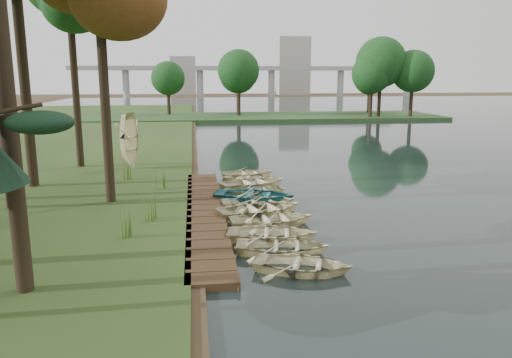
{
  "coord_description": "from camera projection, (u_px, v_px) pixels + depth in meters",
  "views": [
    {
      "loc": [
        -2.01,
        -21.18,
        6.06
      ],
      "look_at": [
        0.61,
        -0.18,
        1.65
      ],
      "focal_mm": 35.0,
      "sensor_mm": 36.0,
      "label": 1
    }
  ],
  "objects": [
    {
      "name": "rowboat_3",
      "position": [
        272.0,
        217.0,
        20.25
      ],
      "size": [
        3.7,
        2.81,
        0.72
      ],
      "primitive_type": "imported",
      "rotation": [
        0.0,
        0.0,
        1.67
      ],
      "color": "beige",
      "rests_on": "water"
    },
    {
      "name": "reeds_3",
      "position": [
        161.0,
        179.0,
        25.71
      ],
      "size": [
        0.6,
        0.6,
        1.03
      ],
      "primitive_type": "cone",
      "color": "#3F661E",
      "rests_on": "bank"
    },
    {
      "name": "stored_rowboat",
      "position": [
        131.0,
        163.0,
        31.41
      ],
      "size": [
        4.22,
        3.73,
        0.73
      ],
      "primitive_type": "imported",
      "rotation": [
        3.14,
        0.0,
        1.15
      ],
      "color": "beige",
      "rests_on": "bank"
    },
    {
      "name": "rowboat_7",
      "position": [
        255.0,
        189.0,
        25.46
      ],
      "size": [
        3.32,
        2.44,
        0.66
      ],
      "primitive_type": "imported",
      "rotation": [
        0.0,
        0.0,
        1.52
      ],
      "color": "beige",
      "rests_on": "water"
    },
    {
      "name": "ground",
      "position": [
        242.0,
        215.0,
        22.05
      ],
      "size": [
        300.0,
        300.0,
        0.0
      ],
      "primitive_type": "plane",
      "color": "#3D2F1D"
    },
    {
      "name": "reeds_1",
      "position": [
        149.0,
        207.0,
        20.15
      ],
      "size": [
        0.6,
        0.6,
        1.06
      ],
      "primitive_type": "cone",
      "color": "#3F661E",
      "rests_on": "bank"
    },
    {
      "name": "bridge",
      "position": [
        244.0,
        72.0,
        138.68
      ],
      "size": [
        95.9,
        4.0,
        8.6
      ],
      "color": "#A5A5A0",
      "rests_on": "ground"
    },
    {
      "name": "rowboat_5",
      "position": [
        259.0,
        200.0,
        23.01
      ],
      "size": [
        3.61,
        2.67,
        0.72
      ],
      "primitive_type": "imported",
      "rotation": [
        0.0,
        0.0,
        1.63
      ],
      "color": "beige",
      "rests_on": "water"
    },
    {
      "name": "boardwalk",
      "position": [
        205.0,
        213.0,
        21.83
      ],
      "size": [
        1.6,
        16.0,
        0.3
      ],
      "primitive_type": "cube",
      "color": "#3C2917",
      "rests_on": "ground"
    },
    {
      "name": "rowboat_6",
      "position": [
        254.0,
        194.0,
        24.05
      ],
      "size": [
        4.55,
        3.82,
        0.81
      ],
      "primitive_type": "imported",
      "rotation": [
        0.0,
        0.0,
        1.27
      ],
      "color": "teal",
      "rests_on": "water"
    },
    {
      "name": "far_trees",
      "position": [
        240.0,
        73.0,
        69.88
      ],
      "size": [
        45.6,
        5.6,
        8.8
      ],
      "color": "black",
      "rests_on": "peninsula"
    },
    {
      "name": "rowboat_4",
      "position": [
        260.0,
        207.0,
        21.64
      ],
      "size": [
        4.5,
        3.76,
        0.8
      ],
      "primitive_type": "imported",
      "rotation": [
        0.0,
        0.0,
        1.87
      ],
      "color": "beige",
      "rests_on": "water"
    },
    {
      "name": "rowboat_0",
      "position": [
        302.0,
        262.0,
        15.47
      ],
      "size": [
        3.64,
        3.11,
        0.64
      ],
      "primitive_type": "imported",
      "rotation": [
        0.0,
        0.0,
        1.23
      ],
      "color": "beige",
      "rests_on": "water"
    },
    {
      "name": "rowboat_2",
      "position": [
        272.0,
        232.0,
        18.41
      ],
      "size": [
        3.74,
        2.94,
        0.7
      ],
      "primitive_type": "imported",
      "rotation": [
        0.0,
        0.0,
        1.41
      ],
      "color": "beige",
      "rests_on": "water"
    },
    {
      "name": "rowboat_8",
      "position": [
        253.0,
        181.0,
        26.97
      ],
      "size": [
        4.46,
        3.81,
        0.78
      ],
      "primitive_type": "imported",
      "rotation": [
        0.0,
        0.0,
        1.91
      ],
      "color": "beige",
      "rests_on": "water"
    },
    {
      "name": "building_a",
      "position": [
        293.0,
        66.0,
        159.86
      ],
      "size": [
        10.0,
        8.0,
        18.0
      ],
      "primitive_type": "cube",
      "color": "#A5A5A0",
      "rests_on": "ground"
    },
    {
      "name": "reeds_2",
      "position": [
        127.0,
        170.0,
        28.0
      ],
      "size": [
        0.6,
        0.6,
        1.14
      ],
      "primitive_type": "cone",
      "color": "#3F661E",
      "rests_on": "bank"
    },
    {
      "name": "rowboat_9",
      "position": [
        250.0,
        177.0,
        28.5
      ],
      "size": [
        3.56,
        3.01,
        0.63
      ],
      "primitive_type": "imported",
      "rotation": [
        0.0,
        0.0,
        1.26
      ],
      "color": "beige",
      "rests_on": "water"
    },
    {
      "name": "tree_6",
      "position": [
        69.0,
        5.0,
        30.19
      ],
      "size": [
        4.76,
        4.76,
        12.08
      ],
      "color": "black",
      "rests_on": "bank"
    },
    {
      "name": "building_b",
      "position": [
        183.0,
        76.0,
        161.09
      ],
      "size": [
        8.0,
        8.0,
        12.0
      ],
      "primitive_type": "cube",
      "color": "#A5A5A0",
      "rests_on": "ground"
    },
    {
      "name": "rowboat_1",
      "position": [
        282.0,
        244.0,
        17.08
      ],
      "size": [
        3.61,
        2.87,
        0.67
      ],
      "primitive_type": "imported",
      "rotation": [
        0.0,
        0.0,
        1.39
      ],
      "color": "beige",
      "rests_on": "water"
    },
    {
      "name": "rowboat_10",
      "position": [
        248.0,
        172.0,
        29.89
      ],
      "size": [
        3.42,
        2.66,
        0.65
      ],
      "primitive_type": "imported",
      "rotation": [
        0.0,
        0.0,
        1.71
      ],
      "color": "beige",
      "rests_on": "water"
    },
    {
      "name": "reeds_0",
      "position": [
        127.0,
        223.0,
        17.97
      ],
      "size": [
        0.6,
        0.6,
        1.05
      ],
      "primitive_type": "cone",
      "color": "#3F661E",
      "rests_on": "bank"
    },
    {
      "name": "peninsula",
      "position": [
        264.0,
        117.0,
        71.55
      ],
      "size": [
        50.0,
        14.0,
        0.45
      ],
      "primitive_type": "cube",
      "color": "#27461F",
      "rests_on": "ground"
    }
  ]
}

